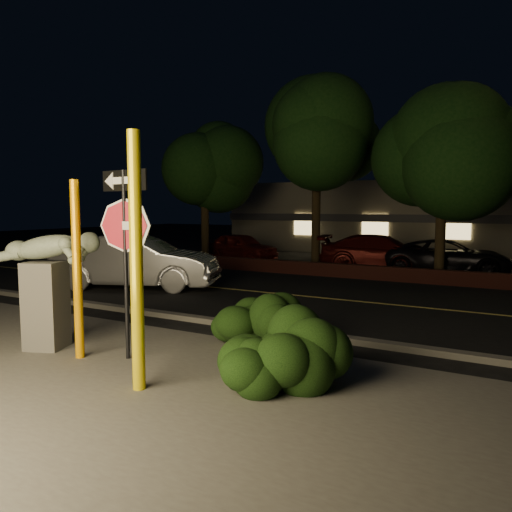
% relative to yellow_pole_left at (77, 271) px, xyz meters
% --- Properties ---
extents(ground, '(90.00, 90.00, 0.00)m').
position_rel_yellow_pole_left_xyz_m(ground, '(1.08, 10.31, -1.51)').
color(ground, black).
rests_on(ground, ground).
extents(patio, '(14.00, 6.00, 0.02)m').
position_rel_yellow_pole_left_xyz_m(patio, '(1.08, -0.69, -1.50)').
color(patio, '#4C4944').
rests_on(patio, ground).
extents(road, '(80.00, 8.00, 0.01)m').
position_rel_yellow_pole_left_xyz_m(road, '(1.08, 7.31, -1.51)').
color(road, black).
rests_on(road, ground).
extents(lane_marking, '(80.00, 0.12, 0.00)m').
position_rel_yellow_pole_left_xyz_m(lane_marking, '(1.08, 7.31, -1.50)').
color(lane_marking, gold).
rests_on(lane_marking, road).
extents(curb, '(80.00, 0.25, 0.12)m').
position_rel_yellow_pole_left_xyz_m(curb, '(1.08, 3.21, -1.45)').
color(curb, '#4C4944').
rests_on(curb, ground).
extents(brick_wall, '(40.00, 0.35, 0.50)m').
position_rel_yellow_pole_left_xyz_m(brick_wall, '(1.08, 11.61, -1.26)').
color(brick_wall, '#471C16').
rests_on(brick_wall, ground).
extents(parking_lot, '(40.00, 12.00, 0.01)m').
position_rel_yellow_pole_left_xyz_m(parking_lot, '(1.08, 17.31, -1.51)').
color(parking_lot, black).
rests_on(parking_lot, ground).
extents(building, '(22.00, 10.20, 4.00)m').
position_rel_yellow_pole_left_xyz_m(building, '(1.08, 25.30, 0.49)').
color(building, '#655E51').
rests_on(building, ground).
extents(tree_far_a, '(4.60, 4.60, 7.43)m').
position_rel_yellow_pole_left_xyz_m(tree_far_a, '(-6.92, 13.31, 3.83)').
color(tree_far_a, black).
rests_on(tree_far_a, ground).
extents(tree_far_b, '(5.20, 5.20, 8.41)m').
position_rel_yellow_pole_left_xyz_m(tree_far_b, '(-1.42, 13.51, 4.54)').
color(tree_far_b, black).
rests_on(tree_far_b, ground).
extents(tree_far_c, '(4.80, 4.80, 7.84)m').
position_rel_yellow_pole_left_xyz_m(tree_far_c, '(3.58, 13.11, 4.15)').
color(tree_far_c, black).
rests_on(tree_far_c, ground).
extents(yellow_pole_left, '(0.15, 0.15, 3.03)m').
position_rel_yellow_pole_left_xyz_m(yellow_pole_left, '(0.00, 0.00, 0.00)').
color(yellow_pole_left, '#FFA401').
rests_on(yellow_pole_left, ground).
extents(yellow_pole_right, '(0.18, 0.18, 3.61)m').
position_rel_yellow_pole_left_xyz_m(yellow_pole_right, '(1.91, -0.61, 0.29)').
color(yellow_pole_right, yellow).
rests_on(yellow_pole_right, ground).
extents(signpost, '(1.07, 0.17, 3.18)m').
position_rel_yellow_pole_left_xyz_m(signpost, '(0.75, 0.36, 0.75)').
color(signpost, black).
rests_on(signpost, ground).
extents(sculpture, '(1.96, 1.19, 2.14)m').
position_rel_yellow_pole_left_xyz_m(sculpture, '(-0.95, 0.12, -0.19)').
color(sculpture, '#4C4944').
rests_on(sculpture, ground).
extents(hedge_center, '(2.08, 1.03, 1.07)m').
position_rel_yellow_pole_left_xyz_m(hedge_center, '(2.09, 2.22, -0.98)').
color(hedge_center, black).
rests_on(hedge_center, ground).
extents(hedge_right, '(2.08, 1.42, 1.24)m').
position_rel_yellow_pole_left_xyz_m(hedge_right, '(3.54, 0.81, -0.89)').
color(hedge_right, black).
rests_on(hedge_right, ground).
extents(hedge_far_right, '(1.61, 1.25, 0.98)m').
position_rel_yellow_pole_left_xyz_m(hedge_far_right, '(3.40, 0.22, -1.02)').
color(hedge_far_right, black).
rests_on(hedge_far_right, ground).
extents(silver_sedan, '(5.47, 3.62, 1.71)m').
position_rel_yellow_pole_left_xyz_m(silver_sedan, '(-4.35, 5.99, -0.66)').
color(silver_sedan, silver).
rests_on(silver_sedan, ground).
extents(parked_car_red, '(4.11, 2.27, 1.32)m').
position_rel_yellow_pole_left_xyz_m(parked_car_red, '(-5.96, 14.93, -0.85)').
color(parked_car_red, maroon).
rests_on(parked_car_red, ground).
extents(parked_car_darkred, '(5.34, 3.01, 1.46)m').
position_rel_yellow_pole_left_xyz_m(parked_car_darkred, '(1.18, 14.23, -0.78)').
color(parked_car_darkred, '#460D0A').
rests_on(parked_car_darkred, ground).
extents(parked_car_dark, '(5.01, 2.78, 1.33)m').
position_rel_yellow_pole_left_xyz_m(parked_car_dark, '(3.67, 14.59, -0.85)').
color(parked_car_dark, black).
rests_on(parked_car_dark, ground).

